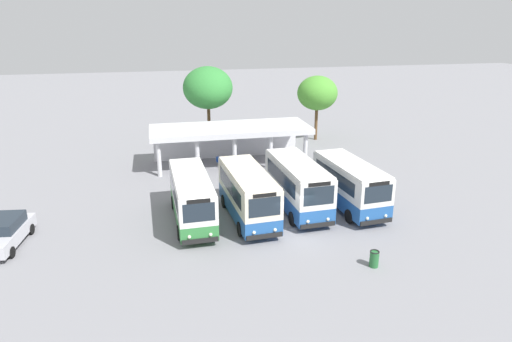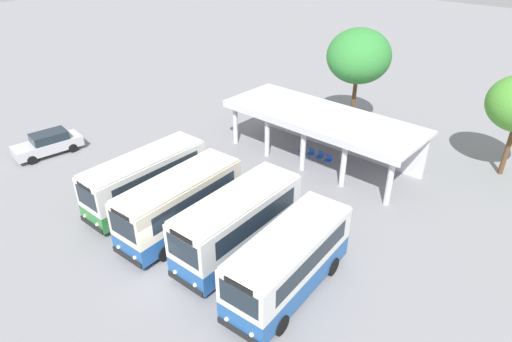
# 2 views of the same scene
# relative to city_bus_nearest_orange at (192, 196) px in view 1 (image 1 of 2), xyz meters

# --- Properties ---
(ground_plane) EXTENTS (180.00, 180.00, 0.00)m
(ground_plane) POSITION_rel_city_bus_nearest_orange_xyz_m (5.68, -2.95, -1.75)
(ground_plane) COLOR gray
(city_bus_nearest_orange) EXTENTS (2.44, 7.67, 3.15)m
(city_bus_nearest_orange) POSITION_rel_city_bus_nearest_orange_xyz_m (0.00, 0.00, 0.00)
(city_bus_nearest_orange) COLOR black
(city_bus_nearest_orange) RESTS_ON ground
(city_bus_second_in_row) EXTENTS (2.72, 7.49, 3.27)m
(city_bus_second_in_row) POSITION_rel_city_bus_nearest_orange_xyz_m (3.54, -0.36, 0.06)
(city_bus_second_in_row) COLOR black
(city_bus_second_in_row) RESTS_ON ground
(city_bus_middle_cream) EXTENTS (2.70, 7.48, 3.37)m
(city_bus_middle_cream) POSITION_rel_city_bus_nearest_orange_xyz_m (7.07, 0.36, 0.11)
(city_bus_middle_cream) COLOR black
(city_bus_middle_cream) RESTS_ON ground
(city_bus_fourth_amber) EXTENTS (2.86, 7.27, 3.23)m
(city_bus_fourth_amber) POSITION_rel_city_bus_nearest_orange_xyz_m (10.61, -0.11, 0.04)
(city_bus_fourth_amber) COLOR black
(city_bus_fourth_amber) RESTS_ON ground
(parked_car_flank) EXTENTS (2.34, 4.78, 1.62)m
(parked_car_flank) POSITION_rel_city_bus_nearest_orange_xyz_m (-10.64, -0.89, -0.92)
(parked_car_flank) COLOR black
(parked_car_flank) RESTS_ON ground
(terminal_canopy) EXTENTS (13.78, 5.10, 3.40)m
(terminal_canopy) POSITION_rel_city_bus_nearest_orange_xyz_m (4.41, 11.91, 0.83)
(terminal_canopy) COLOR silver
(terminal_canopy) RESTS_ON ground
(waiting_chair_end_by_column) EXTENTS (0.45, 0.45, 0.86)m
(waiting_chair_end_by_column) POSITION_rel_city_bus_nearest_orange_xyz_m (3.27, 10.92, -1.22)
(waiting_chair_end_by_column) COLOR slate
(waiting_chair_end_by_column) RESTS_ON ground
(waiting_chair_second_from_end) EXTENTS (0.45, 0.45, 0.86)m
(waiting_chair_second_from_end) POSITION_rel_city_bus_nearest_orange_xyz_m (4.01, 10.91, -1.22)
(waiting_chair_second_from_end) COLOR slate
(waiting_chair_second_from_end) RESTS_ON ground
(waiting_chair_middle_seat) EXTENTS (0.45, 0.45, 0.86)m
(waiting_chair_middle_seat) POSITION_rel_city_bus_nearest_orange_xyz_m (4.74, 10.97, -1.22)
(waiting_chair_middle_seat) COLOR slate
(waiting_chair_middle_seat) RESTS_ON ground
(waiting_chair_fourth_seat) EXTENTS (0.45, 0.45, 0.86)m
(waiting_chair_fourth_seat) POSITION_rel_city_bus_nearest_orange_xyz_m (5.48, 10.92, -1.22)
(waiting_chair_fourth_seat) COLOR slate
(waiting_chair_fourth_seat) RESTS_ON ground
(roadside_tree_behind_canopy) EXTENTS (4.82, 4.82, 7.95)m
(roadside_tree_behind_canopy) POSITION_rel_city_bus_nearest_orange_xyz_m (3.29, 17.53, 4.14)
(roadside_tree_behind_canopy) COLOR brown
(roadside_tree_behind_canopy) RESTS_ON ground
(roadside_tree_east_of_canopy) EXTENTS (4.16, 4.16, 6.72)m
(roadside_tree_east_of_canopy) POSITION_rel_city_bus_nearest_orange_xyz_m (14.65, 17.79, 3.19)
(roadside_tree_east_of_canopy) COLOR brown
(roadside_tree_east_of_canopy) RESTS_ON ground
(litter_bin_apron) EXTENTS (0.49, 0.49, 0.90)m
(litter_bin_apron) POSITION_rel_city_bus_nearest_orange_xyz_m (8.76, -7.63, -1.29)
(litter_bin_apron) COLOR #266633
(litter_bin_apron) RESTS_ON ground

